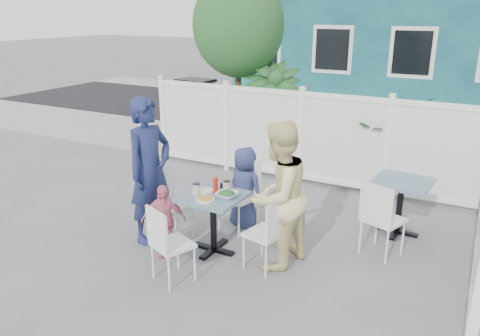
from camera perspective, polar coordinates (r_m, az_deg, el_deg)
The scene contains 29 objects.
ground at distance 6.36m, azimuth -1.60°, elevation -8.21°, with size 80.00×80.00×0.00m, color slate.
near_sidewalk at distance 9.61m, azimuth 9.65°, elevation 1.03°, with size 24.00×2.60×0.01m, color gray.
street at distance 13.06m, azimuth 14.93°, elevation 5.35°, with size 24.00×5.00×0.01m, color black.
far_sidewalk at distance 16.04m, azimuth 17.60°, elevation 7.52°, with size 24.00×1.60×0.01m, color gray.
building at distance 19.21m, azimuth 19.06°, elevation 18.12°, with size 11.00×6.00×6.00m.
fence_back at distance 8.09m, azimuth 7.41°, elevation 3.54°, with size 5.86×0.08×1.60m.
tree at distance 9.34m, azimuth -0.24°, elevation 16.94°, with size 1.80×1.62×3.59m.
utility_cabinet at distance 10.92m, azimuth -5.31°, elevation 6.95°, with size 0.72×0.52×1.34m, color gold.
potted_shrub_a at distance 9.00m, azimuth 3.76°, elevation 6.51°, with size 1.10×1.10×1.97m, color #1C4C29.
potted_shrub_b at distance 8.33m, azimuth 16.93°, elevation 3.32°, with size 1.41×1.22×1.57m, color #1C4C29.
main_table at distance 5.74m, azimuth -3.30°, elevation -4.91°, with size 0.72×0.72×0.75m.
spare_table at distance 6.56m, azimuth 19.05°, elevation -2.85°, with size 0.77×0.77×0.75m.
chair_left at distance 6.19m, azimuth -8.78°, elevation -3.61°, with size 0.50×0.51×0.95m.
chair_right at distance 5.37m, azimuth 3.64°, elevation -7.42°, with size 0.47×0.48×0.89m.
chair_back at distance 6.36m, azimuth 0.29°, elevation -2.59°, with size 0.55×0.54×0.98m.
chair_near at distance 5.18m, azimuth -8.99°, elevation -8.61°, with size 0.53×0.52×0.89m.
chair_spare at distance 5.87m, azimuth 16.72°, elevation -5.47°, with size 0.55×0.54×0.96m.
man at distance 6.04m, azimuth -10.93°, elevation -0.34°, with size 0.69×0.45×1.89m, color #1B244F.
woman at distance 5.35m, azimuth 4.63°, elevation -3.42°, with size 0.85×0.66×1.74m, color #F1D94E.
boy at distance 6.38m, azimuth 0.61°, elevation -2.45°, with size 0.56×0.37×1.15m, color navy.
toddler at distance 5.77m, azimuth -9.34°, elevation -6.35°, with size 0.54×0.22×0.92m, color pink.
plate_main at distance 5.54m, azimuth -4.29°, elevation -3.87°, with size 0.22×0.22×0.01m, color white.
plate_side at distance 5.81m, azimuth -4.35°, elevation -2.76°, with size 0.22×0.22×0.01m, color white.
salad_bowl at distance 5.60m, azimuth -1.62°, elevation -3.31°, with size 0.26×0.26×0.06m, color white.
coffee_cup_a at distance 5.70m, azimuth -5.34°, elevation -2.60°, with size 0.09×0.09×0.13m, color beige.
coffee_cup_b at distance 5.78m, azimuth -1.63°, elevation -2.26°, with size 0.08×0.08×0.12m, color beige.
ketchup_bottle at distance 5.71m, azimuth -3.00°, elevation -2.16°, with size 0.06×0.06×0.19m, color red.
salt_shaker at distance 5.92m, azimuth -2.71°, elevation -2.01°, with size 0.03×0.03×0.07m, color white.
pepper_shaker at distance 5.87m, azimuth -2.28°, elevation -2.19°, with size 0.03×0.03×0.07m, color black.
Camera 1 is at (2.82, -4.92, 2.88)m, focal length 35.00 mm.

